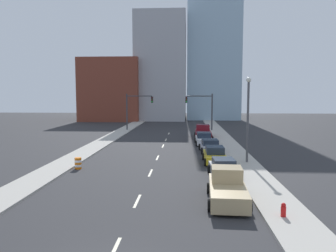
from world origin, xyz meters
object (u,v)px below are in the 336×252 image
(street_lamp, at_px, (248,114))
(pickup_truck_tan, at_px, (227,188))
(traffic_signal_right, at_px, (204,107))
(traffic_barrel, at_px, (78,163))
(fire_hydrant, at_px, (283,211))
(sedan_white, at_px, (204,139))
(traffic_signal_left, at_px, (134,107))
(pickup_truck_maroon, at_px, (203,132))
(sedan_yellow, at_px, (215,155))
(sedan_silver, at_px, (210,146))
(sedan_gray, at_px, (224,169))

(street_lamp, relative_size, pickup_truck_tan, 1.45)
(traffic_signal_right, bearing_deg, traffic_barrel, -112.05)
(fire_hydrant, bearing_deg, street_lamp, 87.43)
(traffic_signal_right, xyz_separation_m, fire_hydrant, (1.88, -40.12, -3.74))
(pickup_truck_tan, xyz_separation_m, sedan_white, (-0.26, 21.99, -0.08))
(traffic_signal_left, height_order, traffic_barrel, traffic_signal_left)
(traffic_signal_right, xyz_separation_m, pickup_truck_maroon, (-0.62, -8.94, -3.40))
(sedan_yellow, height_order, pickup_truck_maroon, pickup_truck_maroon)
(traffic_signal_right, distance_m, sedan_yellow, 26.89)
(sedan_yellow, distance_m, pickup_truck_maroon, 17.73)
(fire_hydrant, relative_size, sedan_silver, 0.19)
(fire_hydrant, bearing_deg, pickup_truck_maroon, 94.58)
(traffic_signal_right, distance_m, street_lamp, 26.90)
(sedan_white, relative_size, pickup_truck_maroon, 0.79)
(traffic_signal_left, distance_m, fire_hydrant, 42.64)
(traffic_signal_right, height_order, sedan_yellow, traffic_signal_right)
(fire_hydrant, distance_m, sedan_white, 24.77)
(fire_hydrant, height_order, sedan_silver, sedan_silver)
(sedan_gray, bearing_deg, sedan_white, 89.35)
(sedan_gray, bearing_deg, street_lamp, 59.60)
(pickup_truck_tan, height_order, pickup_truck_maroon, pickup_truck_tan)
(traffic_barrel, bearing_deg, sedan_yellow, 14.95)
(sedan_white, bearing_deg, sedan_silver, -87.33)
(traffic_signal_left, distance_m, sedan_yellow, 29.30)
(sedan_yellow, bearing_deg, street_lamp, -3.18)
(traffic_barrel, distance_m, street_lamp, 15.38)
(traffic_barrel, bearing_deg, sedan_silver, 37.05)
(traffic_signal_right, xyz_separation_m, pickup_truck_tan, (-0.59, -37.49, -3.38))
(traffic_signal_left, bearing_deg, sedan_silver, -61.07)
(street_lamp, bearing_deg, traffic_signal_right, 95.28)
(sedan_yellow, bearing_deg, traffic_signal_right, 88.16)
(pickup_truck_tan, bearing_deg, traffic_barrel, 148.85)
(sedan_white, bearing_deg, pickup_truck_maroon, 86.46)
(traffic_signal_right, bearing_deg, sedan_gray, -90.34)
(pickup_truck_maroon, bearing_deg, traffic_barrel, -118.16)
(sedan_silver, bearing_deg, pickup_truck_tan, -93.73)
(sedan_white, bearing_deg, sedan_gray, -89.23)
(street_lamp, bearing_deg, traffic_signal_left, 118.49)
(traffic_signal_left, bearing_deg, fire_hydrant, -70.84)
(fire_hydrant, distance_m, sedan_silver, 19.25)
(pickup_truck_maroon, bearing_deg, fire_hydrant, -84.82)
(traffic_barrel, relative_size, street_lamp, 0.12)
(street_lamp, relative_size, fire_hydrant, 9.24)
(traffic_signal_left, distance_m, street_lamp, 30.47)
(fire_hydrant, xyz_separation_m, sedan_silver, (-2.32, 19.11, 0.23))
(street_lamp, distance_m, fire_hydrant, 13.97)
(sedan_silver, bearing_deg, sedan_yellow, -92.87)
(street_lamp, distance_m, pickup_truck_tan, 11.76)
(street_lamp, distance_m, sedan_gray, 6.96)
(sedan_yellow, distance_m, sedan_white, 11.17)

